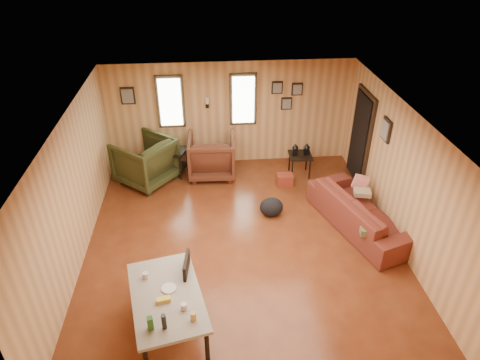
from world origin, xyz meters
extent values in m
cube|color=brown|center=(0.00, 0.00, -0.01)|extent=(5.50, 6.00, 0.02)
cube|color=#997C5B|center=(0.00, 0.00, 2.41)|extent=(5.50, 6.00, 0.02)
cube|color=#E0AC70|center=(0.00, 3.01, 1.20)|extent=(5.50, 0.02, 2.40)
cube|color=#E0AC70|center=(0.00, -3.01, 1.20)|extent=(5.50, 0.02, 2.40)
cube|color=#E0AC70|center=(-2.76, 0.00, 1.20)|extent=(0.02, 6.00, 2.40)
cube|color=#E0AC70|center=(2.76, 0.00, 1.20)|extent=(0.02, 6.00, 2.40)
cube|color=black|center=(-1.30, 2.97, 1.55)|extent=(0.60, 0.05, 1.20)
cube|color=#E0F2D1|center=(-1.30, 2.93, 1.55)|extent=(0.48, 0.04, 1.06)
cube|color=black|center=(0.30, 2.97, 1.55)|extent=(0.60, 0.05, 1.20)
cube|color=#E0F2D1|center=(0.30, 2.93, 1.55)|extent=(0.48, 0.04, 1.06)
cube|color=black|center=(-0.50, 2.95, 1.45)|extent=(0.07, 0.05, 0.12)
cylinder|color=silver|center=(-0.50, 2.89, 1.58)|extent=(0.07, 0.07, 0.14)
cube|color=black|center=(2.72, 1.95, 1.00)|extent=(0.06, 1.00, 2.05)
cube|color=black|center=(2.68, 1.95, 1.00)|extent=(0.04, 0.82, 1.90)
cube|color=black|center=(1.05, 2.97, 1.80)|extent=(0.24, 0.04, 0.28)
cube|color=#9E998C|center=(1.05, 2.94, 1.80)|extent=(0.19, 0.02, 0.22)
cube|color=black|center=(1.50, 2.97, 1.75)|extent=(0.24, 0.04, 0.28)
cube|color=#9E998C|center=(1.50, 2.94, 1.75)|extent=(0.19, 0.02, 0.22)
cube|color=black|center=(1.28, 2.97, 1.42)|extent=(0.24, 0.04, 0.28)
cube|color=#9E998C|center=(1.28, 2.94, 1.42)|extent=(0.19, 0.02, 0.22)
cube|color=black|center=(-2.20, 2.97, 1.72)|extent=(0.30, 0.04, 0.38)
cube|color=#9E998C|center=(-2.20, 2.94, 1.72)|extent=(0.24, 0.02, 0.31)
cube|color=black|center=(2.72, 0.85, 1.70)|extent=(0.04, 0.34, 0.42)
cube|color=#9E998C|center=(2.69, 0.85, 1.70)|extent=(0.02, 0.27, 0.34)
imported|color=maroon|center=(2.24, 0.22, 0.46)|extent=(1.39, 2.43, 0.91)
imported|color=#512718|center=(-0.45, 2.40, 0.52)|extent=(1.05, 0.99, 1.04)
imported|color=#303417|center=(-1.89, 2.24, 0.55)|extent=(1.46, 1.47, 1.10)
cube|color=black|center=(-1.31, 2.52, 0.58)|extent=(0.73, 0.69, 0.04)
cube|color=black|center=(-1.31, 2.52, 0.19)|extent=(0.66, 0.63, 0.03)
cylinder|color=black|center=(-1.61, 2.41, 0.28)|extent=(0.05, 0.05, 0.57)
cylinder|color=black|center=(-1.16, 2.24, 0.28)|extent=(0.05, 0.05, 0.57)
cylinder|color=black|center=(-1.46, 2.80, 0.28)|extent=(0.05, 0.05, 0.57)
cylinder|color=black|center=(-1.01, 2.63, 0.28)|extent=(0.05, 0.05, 0.57)
cube|color=#4D3F33|center=(-1.43, 2.56, 0.67)|extent=(0.11, 0.06, 0.14)
cube|color=#4D3F33|center=(-1.21, 2.48, 0.66)|extent=(0.10, 0.05, 0.13)
cube|color=black|center=(1.51, 2.22, 0.49)|extent=(0.51, 0.51, 0.04)
cylinder|color=black|center=(1.31, 2.03, 0.25)|extent=(0.04, 0.04, 0.49)
cylinder|color=black|center=(1.70, 2.02, 0.25)|extent=(0.04, 0.04, 0.49)
cylinder|color=black|center=(1.32, 2.42, 0.25)|extent=(0.04, 0.04, 0.49)
cylinder|color=black|center=(1.71, 2.41, 0.25)|extent=(0.04, 0.04, 0.49)
cube|color=black|center=(1.38, 2.22, 0.60)|extent=(0.11, 0.11, 0.18)
cone|color=black|center=(1.38, 2.22, 0.74)|extent=(0.15, 0.15, 0.10)
cube|color=black|center=(1.64, 2.21, 0.60)|extent=(0.11, 0.11, 0.18)
cone|color=black|center=(1.64, 2.21, 0.74)|extent=(0.15, 0.15, 0.10)
cube|color=maroon|center=(1.11, 1.82, 0.12)|extent=(0.36, 0.26, 0.25)
ellipsoid|color=black|center=(0.64, 0.72, 0.20)|extent=(0.46, 0.35, 0.39)
cube|color=brown|center=(2.16, -0.48, 0.48)|extent=(0.43, 0.37, 0.12)
cube|color=red|center=(2.43, 0.90, 0.56)|extent=(0.34, 0.15, 0.33)
cube|color=tan|center=(2.40, 0.67, 0.47)|extent=(0.36, 0.30, 0.09)
cube|color=gray|center=(-1.18, -1.93, 0.74)|extent=(1.20, 1.66, 0.05)
cylinder|color=black|center=(-0.67, -2.48, 0.36)|extent=(0.07, 0.07, 0.72)
cylinder|color=black|center=(-1.69, -1.37, 0.36)|extent=(0.07, 0.07, 0.72)
cylinder|color=black|center=(-0.95, -1.21, 0.36)|extent=(0.07, 0.07, 0.72)
cylinder|color=#B4AFAA|center=(-0.94, -2.18, 0.81)|extent=(0.10, 0.10, 0.09)
cylinder|color=#B4AFAA|center=(-1.48, -1.58, 0.81)|extent=(0.10, 0.10, 0.09)
cube|color=#21541E|center=(-1.34, -2.45, 0.86)|extent=(0.08, 0.08, 0.19)
cylinder|color=black|center=(-1.17, -2.45, 0.87)|extent=(0.07, 0.07, 0.22)
cylinder|color=#B18E46|center=(-0.82, -2.36, 0.82)|extent=(0.09, 0.09, 0.12)
cylinder|color=#B4AFAA|center=(-1.16, -1.82, 0.77)|extent=(0.24, 0.24, 0.02)
cube|color=gold|center=(-1.21, -2.03, 0.79)|extent=(0.19, 0.12, 0.06)
cube|color=#303417|center=(-1.11, -1.48, 0.49)|extent=(0.50, 0.50, 0.05)
cube|color=black|center=(-0.92, -1.50, 0.75)|extent=(0.09, 0.43, 0.50)
cylinder|color=black|center=(-1.31, -1.64, 0.24)|extent=(0.04, 0.04, 0.47)
cylinder|color=black|center=(-0.95, -1.68, 0.24)|extent=(0.04, 0.04, 0.47)
cylinder|color=black|center=(-1.27, -1.28, 0.24)|extent=(0.04, 0.04, 0.47)
cylinder|color=black|center=(-0.91, -1.32, 0.24)|extent=(0.04, 0.04, 0.47)
camera|label=1|loc=(-0.57, -5.98, 5.02)|focal=32.00mm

